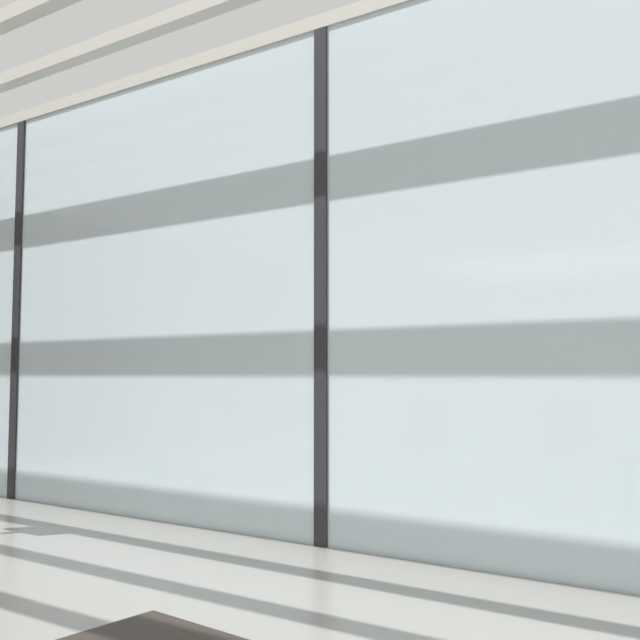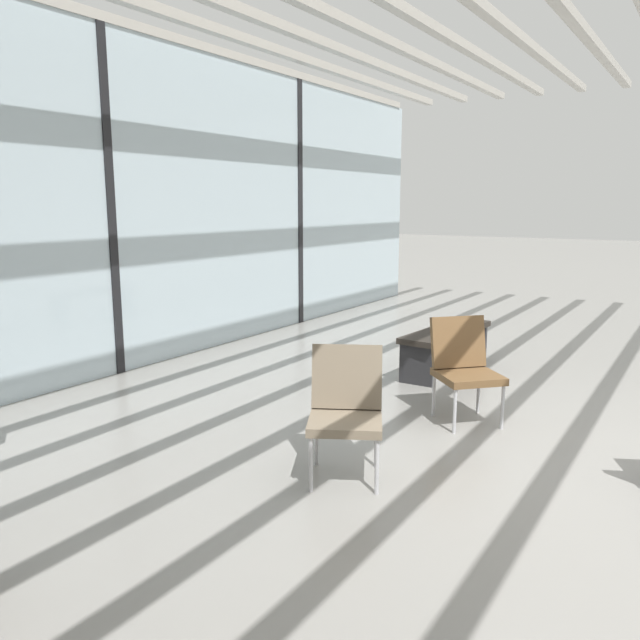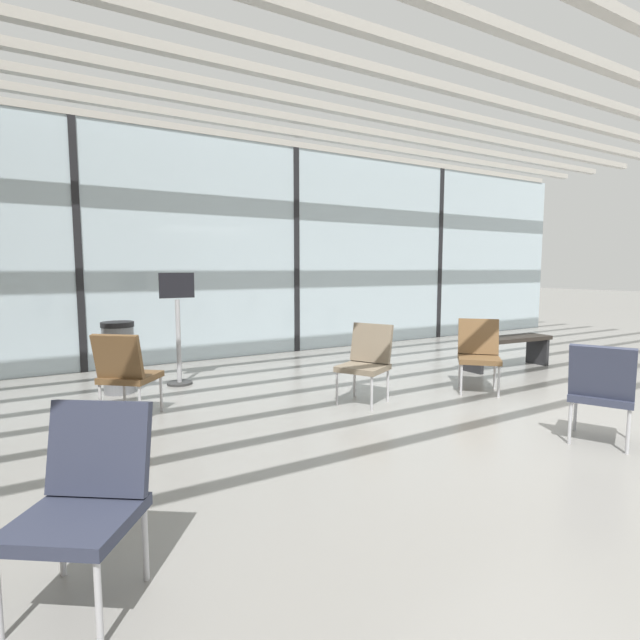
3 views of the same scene
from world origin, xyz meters
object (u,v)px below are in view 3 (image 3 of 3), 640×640
object	(u,v)px
lounge_chair_4	(479,351)
trash_bin	(119,357)
parked_airplane	(159,248)
waiting_bench	(507,344)
info_sign	(178,332)
lounge_chair_3	(602,388)
lounge_chair_1	(366,358)
lounge_chair_2	(86,492)
lounge_chair_0	(126,370)

from	to	relation	value
lounge_chair_4	trash_bin	world-z (taller)	lounge_chair_4
parked_airplane	waiting_bench	size ratio (longest dim) A/B	9.47
trash_bin	info_sign	distance (m)	0.77
waiting_bench	trash_bin	bearing A→B (deg)	-10.78
waiting_bench	lounge_chair_3	bearing A→B (deg)	55.97
lounge_chair_1	trash_bin	world-z (taller)	lounge_chair_1
lounge_chair_1	lounge_chair_2	bearing A→B (deg)	-84.45
lounge_chair_0	lounge_chair_1	bearing A→B (deg)	-156.14
info_sign	lounge_chair_2	bearing A→B (deg)	-110.30
lounge_chair_2	lounge_chair_4	distance (m)	4.82
parked_airplane	lounge_chair_4	world-z (taller)	parked_airplane
lounge_chair_3	lounge_chair_4	size ratio (longest dim) A/B	1.00
parked_airplane	trash_bin	xyz separation A→B (m)	(-2.20, -7.44, -1.61)
lounge_chair_4	info_sign	xyz separation A→B (m)	(-3.07, 2.19, 0.18)
parked_airplane	lounge_chair_2	distance (m)	11.74
parked_airplane	lounge_chair_3	size ratio (longest dim) A/B	16.61
lounge_chair_2	lounge_chair_3	bearing A→B (deg)	33.76
lounge_chair_1	lounge_chair_3	world-z (taller)	same
parked_airplane	lounge_chair_4	bearing A→B (deg)	-80.46
lounge_chair_0	waiting_bench	distance (m)	5.34
parked_airplane	lounge_chair_1	bearing A→B (deg)	-89.24
lounge_chair_2	lounge_chair_0	bearing A→B (deg)	112.95
lounge_chair_2	trash_bin	world-z (taller)	lounge_chair_2
lounge_chair_2	info_sign	bearing A→B (deg)	105.23
lounge_chair_1	lounge_chair_3	distance (m)	2.29
lounge_chair_0	waiting_bench	size ratio (longest dim) A/B	0.57
lounge_chair_4	trash_bin	size ratio (longest dim) A/B	1.01
info_sign	lounge_chair_1	bearing A→B (deg)	-50.05
lounge_chair_2	waiting_bench	size ratio (longest dim) A/B	0.57
trash_bin	info_sign	size ratio (longest dim) A/B	0.60
lounge_chair_2	lounge_chair_4	world-z (taller)	same
lounge_chair_2	lounge_chair_3	world-z (taller)	same
lounge_chair_2	info_sign	xyz separation A→B (m)	(1.44, 3.88, 0.18)
lounge_chair_2	waiting_bench	distance (m)	6.40
lounge_chair_0	lounge_chair_4	xyz separation A→B (m)	(3.91, -1.01, 0.00)
lounge_chair_0	lounge_chair_3	world-z (taller)	same
lounge_chair_1	trash_bin	size ratio (longest dim) A/B	1.01
lounge_chair_0	parked_airplane	bearing A→B (deg)	-64.63
lounge_chair_1	lounge_chair_3	size ratio (longest dim) A/B	1.00
lounge_chair_4	info_sign	size ratio (longest dim) A/B	0.60
lounge_chair_4	waiting_bench	distance (m)	1.59
lounge_chair_3	lounge_chair_4	bearing A→B (deg)	-43.44
lounge_chair_0	lounge_chair_3	size ratio (longest dim) A/B	1.00
parked_airplane	waiting_bench	world-z (taller)	parked_airplane
lounge_chair_0	lounge_chair_4	size ratio (longest dim) A/B	1.00
lounge_chair_3	lounge_chair_4	xyz separation A→B (m)	(0.59, 1.82, 0.00)
lounge_chair_2	lounge_chair_3	distance (m)	3.93
parked_airplane	lounge_chair_2	size ratio (longest dim) A/B	16.61
lounge_chair_1	trash_bin	distance (m)	2.96
lounge_chair_1	lounge_chair_0	bearing A→B (deg)	-134.26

